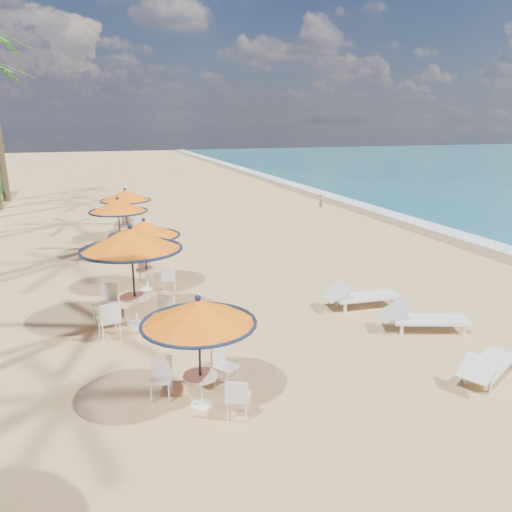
{
  "coord_description": "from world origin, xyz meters",
  "views": [
    {
      "loc": [
        -6.24,
        -8.12,
        4.96
      ],
      "look_at": [
        -1.86,
        4.99,
        1.2
      ],
      "focal_mm": 35.0,
      "sensor_mm": 36.0,
      "label": 1
    }
  ],
  "objects_px": {
    "station_0": "(200,325)",
    "lounger_near": "(487,365)",
    "station_3": "(118,213)",
    "lounger_far": "(359,295)",
    "lounger_mid": "(421,317)",
    "station_4": "(125,202)",
    "station_2": "(146,235)",
    "station_1": "(131,252)"
  },
  "relations": [
    {
      "from": "station_0",
      "to": "station_3",
      "type": "height_order",
      "value": "station_3"
    },
    {
      "from": "station_0",
      "to": "lounger_mid",
      "type": "relative_size",
      "value": 0.96
    },
    {
      "from": "station_3",
      "to": "lounger_far",
      "type": "relative_size",
      "value": 1.05
    },
    {
      "from": "station_1",
      "to": "station_3",
      "type": "distance_m",
      "value": 6.92
    },
    {
      "from": "station_1",
      "to": "station_0",
      "type": "bearing_deg",
      "value": -78.9
    },
    {
      "from": "station_2",
      "to": "lounger_far",
      "type": "bearing_deg",
      "value": -32.76
    },
    {
      "from": "station_2",
      "to": "lounger_mid",
      "type": "relative_size",
      "value": 1.0
    },
    {
      "from": "station_1",
      "to": "lounger_mid",
      "type": "relative_size",
      "value": 1.17
    },
    {
      "from": "station_0",
      "to": "station_4",
      "type": "bearing_deg",
      "value": 90.89
    },
    {
      "from": "station_4",
      "to": "station_2",
      "type": "bearing_deg",
      "value": -89.49
    },
    {
      "from": "station_4",
      "to": "lounger_near",
      "type": "xyz_separation_m",
      "value": [
        5.76,
        -14.75,
        -1.32
      ]
    },
    {
      "from": "station_3",
      "to": "lounger_near",
      "type": "distance_m",
      "value": 13.49
    },
    {
      "from": "station_3",
      "to": "lounger_mid",
      "type": "bearing_deg",
      "value": -55.76
    },
    {
      "from": "station_0",
      "to": "station_1",
      "type": "distance_m",
      "value": 4.19
    },
    {
      "from": "station_0",
      "to": "lounger_near",
      "type": "height_order",
      "value": "station_0"
    },
    {
      "from": "station_0",
      "to": "station_2",
      "type": "relative_size",
      "value": 0.96
    },
    {
      "from": "station_0",
      "to": "station_3",
      "type": "bearing_deg",
      "value": 93.59
    },
    {
      "from": "station_3",
      "to": "lounger_far",
      "type": "height_order",
      "value": "station_3"
    },
    {
      "from": "station_0",
      "to": "lounger_mid",
      "type": "height_order",
      "value": "station_0"
    },
    {
      "from": "station_1",
      "to": "station_2",
      "type": "distance_m",
      "value": 2.8
    },
    {
      "from": "station_4",
      "to": "lounger_near",
      "type": "distance_m",
      "value": 15.89
    },
    {
      "from": "lounger_near",
      "to": "station_3",
      "type": "bearing_deg",
      "value": 89.87
    },
    {
      "from": "station_0",
      "to": "station_1",
      "type": "relative_size",
      "value": 0.82
    },
    {
      "from": "station_2",
      "to": "station_3",
      "type": "relative_size",
      "value": 0.98
    },
    {
      "from": "station_2",
      "to": "station_4",
      "type": "height_order",
      "value": "station_4"
    },
    {
      "from": "station_1",
      "to": "lounger_mid",
      "type": "distance_m",
      "value": 7.21
    },
    {
      "from": "station_2",
      "to": "station_3",
      "type": "height_order",
      "value": "station_3"
    },
    {
      "from": "station_0",
      "to": "lounger_mid",
      "type": "distance_m",
      "value": 6.08
    },
    {
      "from": "station_4",
      "to": "lounger_far",
      "type": "relative_size",
      "value": 1.04
    },
    {
      "from": "station_2",
      "to": "lounger_far",
      "type": "distance_m",
      "value": 6.42
    },
    {
      "from": "station_1",
      "to": "station_4",
      "type": "distance_m",
      "value": 9.79
    },
    {
      "from": "station_0",
      "to": "lounger_mid",
      "type": "xyz_separation_m",
      "value": [
        5.76,
        1.53,
        -1.19
      ]
    },
    {
      "from": "station_3",
      "to": "lounger_mid",
      "type": "relative_size",
      "value": 1.03
    },
    {
      "from": "station_4",
      "to": "lounger_mid",
      "type": "xyz_separation_m",
      "value": [
        5.97,
        -12.33,
        -1.28
      ]
    },
    {
      "from": "station_0",
      "to": "station_4",
      "type": "height_order",
      "value": "station_4"
    },
    {
      "from": "station_3",
      "to": "station_4",
      "type": "bearing_deg",
      "value": 80.53
    },
    {
      "from": "station_2",
      "to": "lounger_mid",
      "type": "distance_m",
      "value": 8.04
    },
    {
      "from": "lounger_mid",
      "to": "lounger_far",
      "type": "xyz_separation_m",
      "value": [
        -0.63,
        1.88,
        0.0
      ]
    },
    {
      "from": "lounger_far",
      "to": "station_0",
      "type": "bearing_deg",
      "value": -142.74
    },
    {
      "from": "lounger_near",
      "to": "lounger_mid",
      "type": "bearing_deg",
      "value": 57.06
    },
    {
      "from": "station_3",
      "to": "lounger_far",
      "type": "distance_m",
      "value": 9.66
    },
    {
      "from": "lounger_near",
      "to": "lounger_mid",
      "type": "distance_m",
      "value": 2.42
    }
  ]
}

